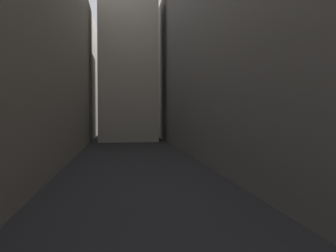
# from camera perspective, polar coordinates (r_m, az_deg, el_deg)

# --- Properties ---
(ground_plane) EXTENTS (264.00, 264.00, 0.00)m
(ground_plane) POSITION_cam_1_polar(r_m,az_deg,el_deg) (33.37, -5.46, -5.15)
(ground_plane) COLOR #232326
(building_block_right) EXTENTS (14.47, 108.00, 22.34)m
(building_block_right) POSITION_cam_1_polar(r_m,az_deg,el_deg) (38.40, 14.21, 12.48)
(building_block_right) COLOR slate
(building_block_right) RESTS_ON ground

